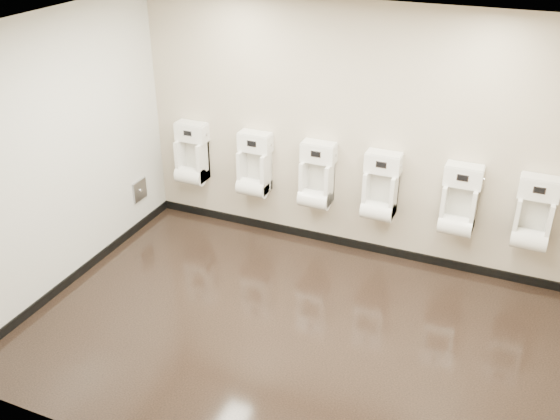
% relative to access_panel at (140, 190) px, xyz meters
% --- Properties ---
extents(ground, '(5.00, 3.50, 0.00)m').
position_rel_access_panel_xyz_m(ground, '(2.48, -1.20, -0.50)').
color(ground, black).
rests_on(ground, ground).
extents(ceiling, '(5.00, 3.50, 0.00)m').
position_rel_access_panel_xyz_m(ceiling, '(2.48, -1.20, 2.30)').
color(ceiling, silver).
extents(back_wall, '(5.00, 0.02, 2.80)m').
position_rel_access_panel_xyz_m(back_wall, '(2.48, 0.55, 0.90)').
color(back_wall, '#C0B39B').
rests_on(back_wall, ground).
extents(front_wall, '(5.00, 0.02, 2.80)m').
position_rel_access_panel_xyz_m(front_wall, '(2.48, -2.95, 0.90)').
color(front_wall, '#C0B39B').
rests_on(front_wall, ground).
extents(left_wall, '(0.02, 3.50, 2.80)m').
position_rel_access_panel_xyz_m(left_wall, '(-0.02, -1.20, 0.90)').
color(left_wall, '#C0B39B').
rests_on(left_wall, ground).
extents(tile_overlay_left, '(0.01, 3.50, 2.80)m').
position_rel_access_panel_xyz_m(tile_overlay_left, '(-0.01, -1.20, 0.90)').
color(tile_overlay_left, silver).
rests_on(tile_overlay_left, ground).
extents(skirting_back, '(5.00, 0.02, 0.10)m').
position_rel_access_panel_xyz_m(skirting_back, '(2.48, 0.54, -0.45)').
color(skirting_back, black).
rests_on(skirting_back, ground).
extents(skirting_left, '(0.02, 3.50, 0.10)m').
position_rel_access_panel_xyz_m(skirting_left, '(-0.01, -1.20, -0.45)').
color(skirting_left, black).
rests_on(skirting_left, ground).
extents(access_panel, '(0.04, 0.25, 0.25)m').
position_rel_access_panel_xyz_m(access_panel, '(0.00, 0.00, 0.00)').
color(access_panel, '#9E9EA3').
rests_on(access_panel, left_wall).
extents(urinal_0, '(0.40, 0.30, 0.74)m').
position_rel_access_panel_xyz_m(urinal_0, '(0.51, 0.42, 0.34)').
color(urinal_0, white).
rests_on(urinal_0, back_wall).
extents(urinal_1, '(0.40, 0.30, 0.74)m').
position_rel_access_panel_xyz_m(urinal_1, '(1.35, 0.42, 0.34)').
color(urinal_1, white).
rests_on(urinal_1, back_wall).
extents(urinal_2, '(0.40, 0.30, 0.74)m').
position_rel_access_panel_xyz_m(urinal_2, '(2.12, 0.42, 0.34)').
color(urinal_2, white).
rests_on(urinal_2, back_wall).
extents(urinal_3, '(0.40, 0.30, 0.74)m').
position_rel_access_panel_xyz_m(urinal_3, '(2.85, 0.42, 0.34)').
color(urinal_3, white).
rests_on(urinal_3, back_wall).
extents(urinal_4, '(0.40, 0.30, 0.74)m').
position_rel_access_panel_xyz_m(urinal_4, '(3.69, 0.42, 0.34)').
color(urinal_4, white).
rests_on(urinal_4, back_wall).
extents(urinal_5, '(0.40, 0.30, 0.74)m').
position_rel_access_panel_xyz_m(urinal_5, '(4.41, 0.42, 0.34)').
color(urinal_5, white).
rests_on(urinal_5, back_wall).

